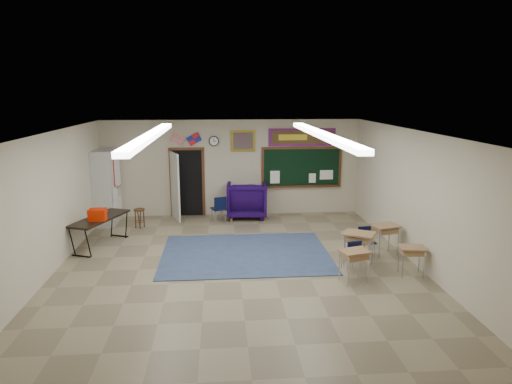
{
  "coord_description": "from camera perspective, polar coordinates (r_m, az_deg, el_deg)",
  "views": [
    {
      "loc": [
        -0.39,
        -9.62,
        3.83
      ],
      "look_at": [
        0.51,
        1.5,
        1.38
      ],
      "focal_mm": 32.0,
      "sensor_mm": 36.0,
      "label": 1
    }
  ],
  "objects": [
    {
      "name": "area_rug",
      "position": [
        11.11,
        -1.33,
        -7.71
      ],
      "size": [
        4.0,
        3.0,
        0.02
      ],
      "primitive_type": "cube",
      "color": "#38476A",
      "rests_on": "floor"
    },
    {
      "name": "floor",
      "position": [
        10.36,
        -2.19,
        -9.3
      ],
      "size": [
        9.0,
        9.0,
        0.0
      ],
      "primitive_type": "plane",
      "color": "gray",
      "rests_on": "ground"
    },
    {
      "name": "doorway",
      "position": [
        14.28,
        -9.01,
        1.06
      ],
      "size": [
        1.1,
        0.89,
        2.16
      ],
      "color": "black",
      "rests_on": "back_wall"
    },
    {
      "name": "wall_clock",
      "position": [
        14.16,
        -5.29,
        6.35
      ],
      "size": [
        0.32,
        0.05,
        0.32
      ],
      "color": "black",
      "rests_on": "back_wall"
    },
    {
      "name": "right_wall",
      "position": [
        10.82,
        19.41,
        -0.75
      ],
      "size": [
        0.04,
        9.0,
        3.0
      ],
      "primitive_type": "cube",
      "color": "beige",
      "rests_on": "floor"
    },
    {
      "name": "fluorescent_strips",
      "position": [
        9.67,
        -2.33,
        7.11
      ],
      "size": [
        3.86,
        6.0,
        0.1
      ],
      "primitive_type": null,
      "color": "white",
      "rests_on": "ceiling"
    },
    {
      "name": "folding_table",
      "position": [
        12.17,
        -18.85,
        -4.59
      ],
      "size": [
        1.23,
        1.92,
        1.04
      ],
      "rotation": [
        0.0,
        0.0,
        -0.37
      ],
      "color": "black",
      "rests_on": "floor"
    },
    {
      "name": "front_wall",
      "position": [
        5.64,
        -0.29,
        -12.03
      ],
      "size": [
        8.0,
        0.04,
        3.0
      ],
      "primitive_type": "cube",
      "color": "beige",
      "rests_on": "floor"
    },
    {
      "name": "back_wall",
      "position": [
        14.31,
        -3.02,
        3.02
      ],
      "size": [
        8.0,
        0.04,
        3.0
      ],
      "primitive_type": "cube",
      "color": "beige",
      "rests_on": "floor"
    },
    {
      "name": "student_desk_back_left",
      "position": [
        9.64,
        12.15,
        -8.84
      ],
      "size": [
        0.66,
        0.56,
        0.68
      ],
      "rotation": [
        0.0,
        0.0,
        0.27
      ],
      "color": "#9B7448",
      "rests_on": "floor"
    },
    {
      "name": "wall_flags",
      "position": [
        14.16,
        -8.77,
        6.79
      ],
      "size": [
        1.16,
        0.06,
        0.7
      ],
      "primitive_type": null,
      "color": "red",
      "rests_on": "back_wall"
    },
    {
      "name": "storage_cabinet",
      "position": [
        14.14,
        -18.14,
        0.64
      ],
      "size": [
        0.59,
        1.25,
        2.2
      ],
      "color": "#BBBCB7",
      "rests_on": "floor"
    },
    {
      "name": "left_wall",
      "position": [
        10.53,
        -24.56,
        -1.52
      ],
      "size": [
        0.04,
        9.0,
        3.0
      ],
      "primitive_type": "cube",
      "color": "beige",
      "rests_on": "floor"
    },
    {
      "name": "wooden_stool",
      "position": [
        13.53,
        -14.34,
        -3.18
      ],
      "size": [
        0.31,
        0.31,
        0.55
      ],
      "color": "#543119",
      "rests_on": "floor"
    },
    {
      "name": "student_desk_front_left",
      "position": [
        10.49,
        12.72,
        -6.78
      ],
      "size": [
        0.81,
        0.74,
        0.78
      ],
      "rotation": [
        0.0,
        0.0,
        -0.49
      ],
      "color": "#9B7448",
      "rests_on": "floor"
    },
    {
      "name": "student_desk_front_right",
      "position": [
        11.39,
        15.79,
        -5.56
      ],
      "size": [
        0.71,
        0.59,
        0.74
      ],
      "rotation": [
        0.0,
        0.0,
        0.24
      ],
      "color": "#9B7448",
      "rests_on": "floor"
    },
    {
      "name": "wingback_armchair",
      "position": [
        14.17,
        -1.13,
        -0.93
      ],
      "size": [
        1.28,
        1.32,
        1.12
      ],
      "primitive_type": "imported",
      "rotation": [
        0.0,
        0.0,
        3.07
      ],
      "color": "#170538",
      "rests_on": "floor"
    },
    {
      "name": "student_chair_reading",
      "position": [
        13.63,
        -4.71,
        -2.17
      ],
      "size": [
        0.52,
        0.52,
        0.82
      ],
      "primitive_type": null,
      "rotation": [
        0.0,
        0.0,
        3.49
      ],
      "color": "black",
      "rests_on": "floor"
    },
    {
      "name": "ceiling",
      "position": [
        9.66,
        -2.33,
        7.46
      ],
      "size": [
        8.0,
        9.0,
        0.04
      ],
      "primitive_type": "cube",
      "color": "silver",
      "rests_on": "back_wall"
    },
    {
      "name": "student_chair_desk_b",
      "position": [
        11.13,
        13.68,
        -6.16
      ],
      "size": [
        0.41,
        0.41,
        0.71
      ],
      "primitive_type": null,
      "rotation": [
        0.0,
        0.0,
        0.17
      ],
      "color": "black",
      "rests_on": "floor"
    },
    {
      "name": "student_desk_back_right",
      "position": [
        10.31,
        18.85,
        -7.99
      ],
      "size": [
        0.57,
        0.45,
        0.64
      ],
      "rotation": [
        0.0,
        0.0,
        -0.11
      ],
      "color": "#9B7448",
      "rests_on": "floor"
    },
    {
      "name": "bulletin_board",
      "position": [
        14.38,
        5.8,
        6.84
      ],
      "size": [
        2.1,
        0.05,
        0.55
      ],
      "color": "red",
      "rests_on": "back_wall"
    },
    {
      "name": "framed_art_print",
      "position": [
        14.18,
        -1.63,
        6.41
      ],
      "size": [
        0.75,
        0.05,
        0.65
      ],
      "color": "olive",
      "rests_on": "back_wall"
    },
    {
      "name": "student_chair_desk_a",
      "position": [
        10.23,
        11.74,
        -7.71
      ],
      "size": [
        0.42,
        0.42,
        0.72
      ],
      "primitive_type": null,
      "rotation": [
        0.0,
        0.0,
        3.34
      ],
      "color": "black",
      "rests_on": "floor"
    },
    {
      "name": "chalkboard",
      "position": [
        14.51,
        5.72,
        2.96
      ],
      "size": [
        2.55,
        0.14,
        1.3
      ],
      "color": "#562E18",
      "rests_on": "back_wall"
    }
  ]
}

